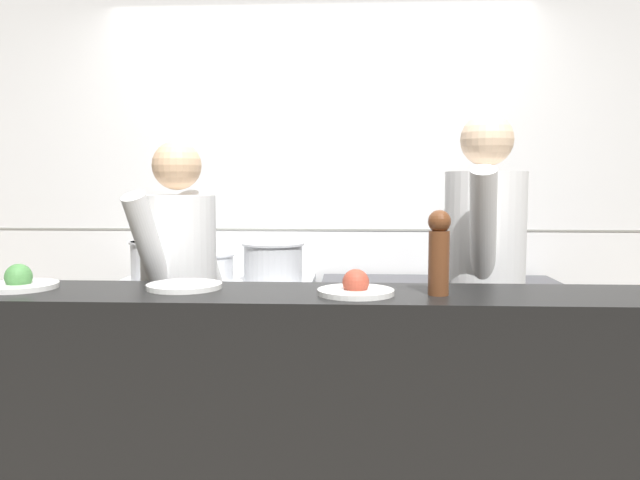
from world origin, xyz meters
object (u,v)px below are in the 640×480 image
at_px(braising_pot, 273,261).
at_px(sauce_pot, 214,266).
at_px(pepper_mill, 439,251).
at_px(plated_dish_main, 19,282).
at_px(chef_sous, 483,289).
at_px(plated_dish_appetiser, 184,286).
at_px(chef_head_cook, 180,304).
at_px(stock_pot, 158,260).
at_px(chefs_knife, 425,287).
at_px(plated_dish_dessert, 356,288).
at_px(oven_range, 217,358).

bearing_deg(braising_pot, sauce_pot, 168.68).
relative_size(sauce_pot, pepper_mill, 0.79).
distance_m(plated_dish_main, chef_sous, 1.89).
bearing_deg(plated_dish_main, plated_dish_appetiser, 2.96).
height_order(chef_head_cook, chef_sous, chef_sous).
bearing_deg(plated_dish_appetiser, pepper_mill, -5.57).
distance_m(plated_dish_main, chef_head_cook, 0.69).
xyz_separation_m(stock_pot, chef_head_cook, (0.32, -0.71, -0.11)).
bearing_deg(chefs_knife, sauce_pot, 169.26).
height_order(plated_dish_appetiser, chef_sous, chef_sous).
height_order(sauce_pot, braising_pot, braising_pot).
height_order(sauce_pot, chefs_knife, sauce_pot).
bearing_deg(stock_pot, plated_dish_appetiser, -68.16).
bearing_deg(chef_head_cook, chefs_knife, 43.91).
bearing_deg(pepper_mill, plated_dish_dessert, -179.28).
height_order(sauce_pot, plated_dish_main, plated_dish_main).
relative_size(chefs_knife, chef_sous, 0.19).
bearing_deg(oven_range, plated_dish_dessert, -58.76).
height_order(oven_range, chef_sous, chef_sous).
bearing_deg(plated_dish_dessert, pepper_mill, 0.72).
distance_m(chefs_knife, chef_sous, 0.53).
bearing_deg(braising_pot, chefs_knife, -10.49).
relative_size(pepper_mill, chef_sous, 0.17).
xyz_separation_m(sauce_pot, chef_head_cook, (0.02, -0.78, -0.07)).
bearing_deg(chef_head_cook, plated_dish_main, -115.31).
distance_m(pepper_mill, chef_head_cook, 1.23).
relative_size(oven_range, pepper_mill, 3.70).
bearing_deg(sauce_pot, chef_sous, -27.39).
height_order(sauce_pot, plated_dish_appetiser, plated_dish_appetiser).
height_order(plated_dish_main, plated_dish_dessert, plated_dish_main).
height_order(stock_pot, chef_head_cook, chef_head_cook).
height_order(braising_pot, plated_dish_appetiser, braising_pot).
bearing_deg(chef_sous, pepper_mill, -101.06).
distance_m(braising_pot, plated_dish_appetiser, 1.18).
bearing_deg(oven_range, plated_dish_main, -110.56).
xyz_separation_m(chefs_knife, plated_dish_appetiser, (-1.00, -1.02, 0.16)).
relative_size(oven_range, chef_sous, 0.63).
relative_size(plated_dish_dessert, chef_head_cook, 0.17).
bearing_deg(pepper_mill, plated_dish_main, 177.83).
relative_size(plated_dish_appetiser, chef_head_cook, 0.17).
xyz_separation_m(plated_dish_appetiser, pepper_mill, (0.91, -0.09, 0.15)).
bearing_deg(sauce_pot, plated_dish_main, -109.03).
bearing_deg(braising_pot, stock_pot, -179.64).
height_order(stock_pot, chef_sous, chef_sous).
relative_size(braising_pot, plated_dish_main, 1.24).
relative_size(braising_pot, plated_dish_appetiser, 1.25).
bearing_deg(chefs_knife, chef_head_cook, -153.95).
height_order(pepper_mill, chef_head_cook, chef_head_cook).
relative_size(plated_dish_main, chef_head_cook, 0.17).
height_order(oven_range, plated_dish_dessert, plated_dish_dessert).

